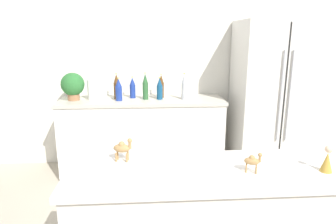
# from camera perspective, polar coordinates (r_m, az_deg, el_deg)

# --- Properties ---
(wall_back) EXTENTS (8.00, 0.06, 2.55)m
(wall_back) POSITION_cam_1_polar(r_m,az_deg,el_deg) (3.92, 1.77, 8.68)
(wall_back) COLOR silver
(wall_back) RESTS_ON ground_plane
(back_counter) EXTENTS (1.96, 0.63, 0.92)m
(back_counter) POSITION_cam_1_polar(r_m,az_deg,el_deg) (3.75, -4.87, -4.37)
(back_counter) COLOR white
(back_counter) RESTS_ON ground_plane
(refrigerator) EXTENTS (0.87, 0.72, 1.84)m
(refrigerator) POSITION_cam_1_polar(r_m,az_deg,el_deg) (3.86, 19.04, 2.49)
(refrigerator) COLOR silver
(refrigerator) RESTS_ON ground_plane
(potted_plant) EXTENTS (0.27, 0.27, 0.32)m
(potted_plant) POSITION_cam_1_polar(r_m,az_deg,el_deg) (3.68, -17.69, 4.88)
(potted_plant) COLOR #9E6B47
(potted_plant) RESTS_ON back_counter
(paper_towel_roll) EXTENTS (0.10, 0.10, 0.24)m
(paper_towel_roll) POSITION_cam_1_polar(r_m,az_deg,el_deg) (3.65, -14.27, 4.13)
(paper_towel_roll) COLOR white
(paper_towel_roll) RESTS_ON back_counter
(back_bottle_0) EXTENTS (0.07, 0.07, 0.32)m
(back_bottle_0) POSITION_cam_1_polar(r_m,az_deg,el_deg) (3.57, -4.33, 4.83)
(back_bottle_0) COLOR #2D6033
(back_bottle_0) RESTS_ON back_counter
(back_bottle_1) EXTENTS (0.07, 0.07, 0.26)m
(back_bottle_1) POSITION_cam_1_polar(r_m,az_deg,el_deg) (3.57, -1.61, 4.42)
(back_bottle_1) COLOR navy
(back_bottle_1) RESTS_ON back_counter
(back_bottle_2) EXTENTS (0.07, 0.07, 0.30)m
(back_bottle_2) POSITION_cam_1_polar(r_m,az_deg,el_deg) (3.67, -9.76, 4.79)
(back_bottle_2) COLOR brown
(back_bottle_2) RESTS_ON back_counter
(back_bottle_3) EXTENTS (0.07, 0.07, 0.26)m
(back_bottle_3) POSITION_cam_1_polar(r_m,az_deg,el_deg) (3.68, -6.77, 4.60)
(back_bottle_3) COLOR navy
(back_bottle_3) RESTS_ON back_counter
(back_bottle_4) EXTENTS (0.07, 0.07, 0.31)m
(back_bottle_4) POSITION_cam_1_polar(r_m,az_deg,el_deg) (3.56, 3.11, 4.78)
(back_bottle_4) COLOR #B2B7BC
(back_bottle_4) RESTS_ON back_counter
(back_bottle_5) EXTENTS (0.07, 0.07, 0.29)m
(back_bottle_5) POSITION_cam_1_polar(r_m,az_deg,el_deg) (3.68, -1.31, 4.91)
(back_bottle_5) COLOR brown
(back_bottle_5) RESTS_ON back_counter
(back_bottle_6) EXTENTS (0.08, 0.08, 0.27)m
(back_bottle_6) POSITION_cam_1_polar(r_m,az_deg,el_deg) (3.54, -9.37, 4.21)
(back_bottle_6) COLOR navy
(back_bottle_6) RESTS_ON back_counter
(camel_figurine) EXTENTS (0.09, 0.07, 0.12)m
(camel_figurine) POSITION_cam_1_polar(r_m,az_deg,el_deg) (1.67, 15.81, -8.91)
(camel_figurine) COLOR #A87F4C
(camel_figurine) RESTS_ON bar_counter
(camel_figurine_second) EXTENTS (0.11, 0.07, 0.14)m
(camel_figurine_second) POSITION_cam_1_polar(r_m,az_deg,el_deg) (1.76, -8.65, -6.73)
(camel_figurine_second) COLOR #A87F4C
(camel_figurine_second) RESTS_ON bar_counter
(wise_man_figurine_crimson) EXTENTS (0.06, 0.06, 0.15)m
(wise_man_figurine_crimson) POSITION_cam_1_polar(r_m,az_deg,el_deg) (1.82, 28.04, -8.16)
(wise_man_figurine_crimson) COLOR #B28933
(wise_man_figurine_crimson) RESTS_ON bar_counter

